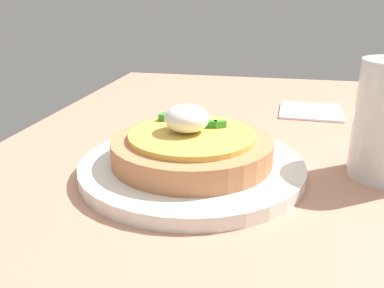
% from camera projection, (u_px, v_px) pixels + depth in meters
% --- Properties ---
extents(dining_table, '(1.23, 0.77, 0.03)m').
position_uv_depth(dining_table, '(291.00, 218.00, 0.40)').
color(dining_table, tan).
rests_on(dining_table, ground).
extents(plate, '(0.25, 0.25, 0.01)m').
position_uv_depth(plate, '(192.00, 167.00, 0.46)').
color(plate, white).
rests_on(plate, dining_table).
extents(pizza, '(0.18, 0.18, 0.06)m').
position_uv_depth(pizza, '(192.00, 146.00, 0.45)').
color(pizza, tan).
rests_on(pizza, plate).
extents(napkin, '(0.10, 0.10, 0.00)m').
position_uv_depth(napkin, '(311.00, 112.00, 0.69)').
color(napkin, silver).
rests_on(napkin, dining_table).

